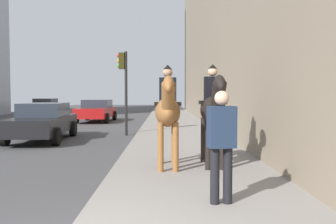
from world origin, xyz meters
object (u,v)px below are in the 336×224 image
(mounted_horse_far, at_px, (213,109))
(car_far_lane, at_px, (97,110))
(pedestrian_greeting, at_px, (222,139))
(car_mid_lane, at_px, (46,106))
(car_near_lane, at_px, (43,121))
(traffic_light_near_curb, at_px, (124,79))
(mounted_horse_near, at_px, (168,110))

(mounted_horse_far, xyz_separation_m, car_far_lane, (15.38, 5.53, -0.70))
(pedestrian_greeting, xyz_separation_m, car_mid_lane, (26.41, 11.21, -0.36))
(mounted_horse_far, bearing_deg, car_mid_lane, -154.46)
(car_near_lane, bearing_deg, traffic_light_near_curb, 117.00)
(car_near_lane, xyz_separation_m, car_far_lane, (9.71, -0.26, 0.00))
(mounted_horse_near, bearing_deg, pedestrian_greeting, 15.99)
(mounted_horse_far, xyz_separation_m, pedestrian_greeting, (-2.82, 0.26, -0.34))
(mounted_horse_near, bearing_deg, traffic_light_near_curb, -166.95)
(mounted_horse_far, relative_size, car_near_lane, 0.50)
(mounted_horse_far, relative_size, traffic_light_near_curb, 0.65)
(mounted_horse_near, xyz_separation_m, mounted_horse_far, (0.19, -1.04, 0.03))
(mounted_horse_far, bearing_deg, pedestrian_greeting, -5.74)
(mounted_horse_far, distance_m, car_mid_lane, 26.24)
(car_near_lane, relative_size, car_far_lane, 1.01)
(pedestrian_greeting, height_order, car_mid_lane, pedestrian_greeting)
(pedestrian_greeting, xyz_separation_m, traffic_light_near_curb, (10.17, 2.58, 1.34))
(mounted_horse_far, height_order, car_far_lane, mounted_horse_far)
(car_mid_lane, distance_m, traffic_light_near_curb, 18.47)
(pedestrian_greeting, bearing_deg, mounted_horse_near, 8.22)
(mounted_horse_near, xyz_separation_m, car_near_lane, (5.87, 4.74, -0.67))
(car_mid_lane, relative_size, car_far_lane, 0.90)
(pedestrian_greeting, xyz_separation_m, car_near_lane, (8.50, 5.52, -0.36))
(pedestrian_greeting, height_order, car_far_lane, pedestrian_greeting)
(car_near_lane, relative_size, car_mid_lane, 1.13)
(mounted_horse_far, distance_m, pedestrian_greeting, 2.85)
(pedestrian_greeting, xyz_separation_m, car_far_lane, (18.21, 5.26, -0.36))
(mounted_horse_near, height_order, mounted_horse_far, mounted_horse_far)
(car_far_lane, bearing_deg, pedestrian_greeting, 17.97)
(mounted_horse_near, distance_m, pedestrian_greeting, 2.76)
(car_near_lane, height_order, traffic_light_near_curb, traffic_light_near_curb)
(mounted_horse_near, relative_size, car_mid_lane, 0.56)
(mounted_horse_far, relative_size, car_mid_lane, 0.57)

